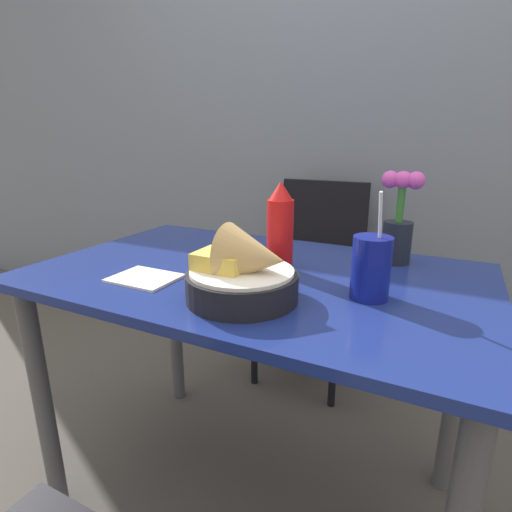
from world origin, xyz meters
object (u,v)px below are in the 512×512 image
object	(u,v)px
food_basket	(245,274)
drink_cup	(371,270)
flower_vase	(399,224)
chair_far_window	(316,263)
ketchup_bottle	(280,228)

from	to	relation	value
food_basket	drink_cup	xyz separation A→B (m)	(0.24, 0.13, 0.00)
food_basket	flower_vase	distance (m)	0.50
chair_far_window	drink_cup	xyz separation A→B (m)	(0.39, -0.86, 0.28)
flower_vase	drink_cup	bearing A→B (deg)	-92.39
chair_far_window	flower_vase	size ratio (longest dim) A/B	3.53
food_basket	ketchup_bottle	bearing A→B (deg)	93.67
ketchup_bottle	drink_cup	bearing A→B (deg)	-19.30
chair_far_window	food_basket	distance (m)	1.04
ketchup_bottle	food_basket	bearing A→B (deg)	-86.33
food_basket	drink_cup	bearing A→B (deg)	28.98
drink_cup	flower_vase	world-z (taller)	flower_vase
chair_far_window	ketchup_bottle	distance (m)	0.85
food_basket	flower_vase	bearing A→B (deg)	59.83
chair_far_window	flower_vase	distance (m)	0.77
food_basket	ketchup_bottle	world-z (taller)	ketchup_bottle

